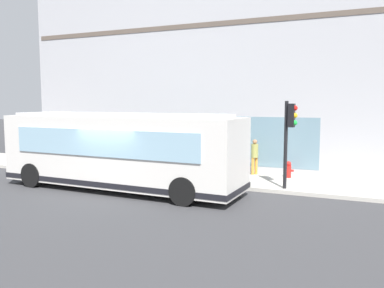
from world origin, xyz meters
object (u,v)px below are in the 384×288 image
(city_bus_nearside, at_px, (120,151))
(fire_hydrant, at_px, (289,170))
(pedestrian_walking_along_curb, at_px, (215,155))
(pedestrian_near_hydrant, at_px, (160,149))
(newspaper_vending_box, at_px, (189,169))
(traffic_light_near_corner, at_px, (290,128))
(pedestrian_by_light_pole, at_px, (60,146))
(pedestrian_near_building_entrance, at_px, (255,154))

(city_bus_nearside, distance_m, fire_hydrant, 7.49)
(pedestrian_walking_along_curb, bearing_deg, city_bus_nearside, 141.34)
(pedestrian_near_hydrant, relative_size, newspaper_vending_box, 1.94)
(traffic_light_near_corner, xyz_separation_m, newspaper_vending_box, (0.25, 4.34, -1.92))
(fire_hydrant, bearing_deg, pedestrian_walking_along_curb, 109.23)
(pedestrian_walking_along_curb, height_order, pedestrian_by_light_pole, pedestrian_by_light_pole)
(traffic_light_near_corner, distance_m, pedestrian_walking_along_curb, 3.97)
(fire_hydrant, bearing_deg, newspaper_vending_box, 117.74)
(pedestrian_by_light_pole, height_order, newspaper_vending_box, pedestrian_by_light_pole)
(traffic_light_near_corner, bearing_deg, fire_hydrant, 9.84)
(pedestrian_by_light_pole, bearing_deg, traffic_light_near_corner, -94.60)
(city_bus_nearside, height_order, pedestrian_near_hydrant, city_bus_nearside)
(pedestrian_near_building_entrance, xyz_separation_m, pedestrian_near_hydrant, (-0.32, 4.82, 0.07))
(city_bus_nearside, bearing_deg, traffic_light_near_corner, -70.51)
(pedestrian_walking_along_curb, height_order, newspaper_vending_box, pedestrian_walking_along_curb)
(traffic_light_near_corner, distance_m, fire_hydrant, 3.09)
(city_bus_nearside, bearing_deg, newspaper_vending_box, -38.14)
(pedestrian_near_building_entrance, distance_m, pedestrian_near_hydrant, 4.83)
(traffic_light_near_corner, height_order, pedestrian_by_light_pole, traffic_light_near_corner)
(pedestrian_walking_along_curb, height_order, pedestrian_near_building_entrance, pedestrian_walking_along_curb)
(city_bus_nearside, height_order, fire_hydrant, city_bus_nearside)
(traffic_light_near_corner, distance_m, newspaper_vending_box, 4.75)
(fire_hydrant, height_order, newspaper_vending_box, newspaper_vending_box)
(city_bus_nearside, bearing_deg, pedestrian_by_light_pole, 61.88)
(city_bus_nearside, distance_m, traffic_light_near_corner, 6.72)
(city_bus_nearside, distance_m, pedestrian_by_light_pole, 6.81)
(city_bus_nearside, distance_m, pedestrian_walking_along_curb, 4.43)
(city_bus_nearside, height_order, pedestrian_walking_along_curb, city_bus_nearside)
(pedestrian_near_building_entrance, height_order, pedestrian_by_light_pole, pedestrian_by_light_pole)
(traffic_light_near_corner, height_order, pedestrian_near_building_entrance, traffic_light_near_corner)
(pedestrian_walking_along_curb, bearing_deg, traffic_light_near_corner, -109.30)
(traffic_light_near_corner, distance_m, pedestrian_near_hydrant, 7.28)
(city_bus_nearside, relative_size, fire_hydrant, 13.65)
(fire_hydrant, height_order, pedestrian_by_light_pole, pedestrian_by_light_pole)
(pedestrian_near_hydrant, bearing_deg, pedestrian_near_building_entrance, -86.26)
(fire_hydrant, xyz_separation_m, newspaper_vending_box, (-2.07, 3.93, 0.09))
(fire_hydrant, relative_size, pedestrian_walking_along_curb, 0.43)
(pedestrian_by_light_pole, bearing_deg, fire_hydrant, -83.61)
(city_bus_nearside, xyz_separation_m, fire_hydrant, (4.53, -5.87, -1.04))
(fire_hydrant, bearing_deg, traffic_light_near_corner, -170.16)
(newspaper_vending_box, bearing_deg, pedestrian_by_light_pole, 84.67)
(city_bus_nearside, xyz_separation_m, pedestrian_near_hydrant, (4.37, 0.55, -0.39))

